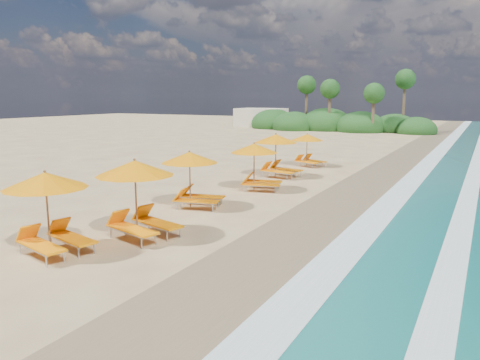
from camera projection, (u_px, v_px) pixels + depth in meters
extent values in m
plane|color=tan|center=(240.00, 208.00, 19.86)|extent=(160.00, 160.00, 0.00)
cube|color=#886E51|center=(331.00, 219.00, 18.01)|extent=(4.00, 160.00, 0.01)
cube|color=white|center=(370.00, 223.00, 17.30)|extent=(1.20, 160.00, 0.01)
cube|color=white|center=(459.00, 235.00, 15.91)|extent=(0.80, 160.00, 0.01)
cylinder|color=olive|center=(48.00, 213.00, 14.08)|extent=(0.06, 0.06, 2.42)
cone|color=orange|center=(45.00, 180.00, 13.91)|extent=(2.98, 2.98, 0.49)
sphere|color=olive|center=(45.00, 171.00, 13.86)|extent=(0.09, 0.09, 0.09)
cylinder|color=olive|center=(136.00, 199.00, 15.72)|extent=(0.06, 0.06, 2.54)
cone|color=orange|center=(135.00, 168.00, 15.53)|extent=(3.16, 3.16, 0.51)
sphere|color=olive|center=(134.00, 160.00, 15.48)|extent=(0.09, 0.09, 0.09)
cylinder|color=olive|center=(190.00, 180.00, 19.83)|extent=(0.06, 0.06, 2.33)
cone|color=orange|center=(190.00, 157.00, 19.66)|extent=(2.94, 2.94, 0.47)
sphere|color=olive|center=(189.00, 151.00, 19.61)|extent=(0.08, 0.08, 0.08)
cylinder|color=olive|center=(254.00, 167.00, 23.43)|extent=(0.06, 0.06, 2.32)
cone|color=orange|center=(254.00, 148.00, 23.26)|extent=(2.93, 2.93, 0.47)
sphere|color=olive|center=(254.00, 143.00, 23.21)|extent=(0.08, 0.08, 0.08)
cylinder|color=olive|center=(276.00, 156.00, 27.36)|extent=(0.06, 0.06, 2.45)
cone|color=orange|center=(276.00, 138.00, 27.18)|extent=(2.88, 2.88, 0.49)
sphere|color=olive|center=(276.00, 134.00, 27.13)|extent=(0.09, 0.09, 0.09)
cylinder|color=olive|center=(307.00, 150.00, 31.52)|extent=(0.05, 0.05, 2.13)
cone|color=orange|center=(307.00, 137.00, 31.36)|extent=(2.83, 2.83, 0.43)
sphere|color=olive|center=(307.00, 134.00, 31.32)|extent=(0.08, 0.08, 0.08)
ellipsoid|color=#163D14|center=(360.00, 127.00, 61.58)|extent=(6.40, 6.40, 4.16)
ellipsoid|color=#163D14|center=(326.00, 125.00, 64.76)|extent=(7.20, 7.20, 4.68)
ellipsoid|color=#163D14|center=(294.00, 126.00, 64.90)|extent=(6.00, 6.00, 3.90)
ellipsoid|color=#163D14|center=(394.00, 128.00, 61.48)|extent=(5.60, 5.60, 3.64)
ellipsoid|color=#163D14|center=(274.00, 124.00, 68.48)|extent=(6.60, 6.60, 4.29)
ellipsoid|color=#163D14|center=(416.00, 130.00, 58.36)|extent=(5.00, 5.00, 3.25)
cylinder|color=brown|center=(373.00, 113.00, 58.59)|extent=(0.36, 0.36, 5.00)
sphere|color=#163D14|center=(374.00, 93.00, 58.14)|extent=(2.60, 2.60, 2.60)
cylinder|color=brown|center=(329.00, 110.00, 62.18)|extent=(0.36, 0.36, 5.60)
sphere|color=#163D14|center=(330.00, 89.00, 61.68)|extent=(2.60, 2.60, 2.60)
cylinder|color=brown|center=(306.00, 107.00, 65.72)|extent=(0.36, 0.36, 6.20)
sphere|color=#163D14|center=(307.00, 85.00, 65.17)|extent=(2.60, 2.60, 2.60)
cylinder|color=brown|center=(404.00, 106.00, 60.50)|extent=(0.36, 0.36, 6.80)
sphere|color=#163D14|center=(405.00, 79.00, 59.90)|extent=(2.60, 2.60, 2.60)
cube|color=beige|center=(261.00, 118.00, 71.47)|extent=(7.00, 5.00, 2.80)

